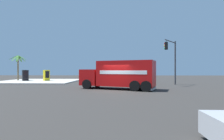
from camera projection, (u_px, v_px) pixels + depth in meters
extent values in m
plane|color=#33302D|center=(116.00, 91.00, 17.22)|extent=(100.00, 100.00, 0.00)
cube|color=beige|center=(40.00, 81.00, 31.30)|extent=(12.62, 12.62, 0.14)
cube|color=red|center=(126.00, 73.00, 18.36)|extent=(4.21, 6.18, 2.58)
cube|color=red|center=(92.00, 77.00, 19.86)|extent=(2.91, 2.61, 1.70)
cube|color=black|center=(85.00, 74.00, 20.18)|extent=(1.92, 0.77, 0.88)
cube|color=#B2B2B7|center=(153.00, 89.00, 17.31)|extent=(2.23, 0.98, 0.21)
cube|color=white|center=(122.00, 72.00, 17.24)|extent=(1.66, 4.51, 0.36)
cube|color=white|center=(129.00, 72.00, 19.47)|extent=(1.66, 4.51, 0.36)
cylinder|color=black|center=(87.00, 84.00, 18.69)|extent=(0.61, 1.04, 1.00)
cylinder|color=black|center=(98.00, 83.00, 20.98)|extent=(0.61, 1.04, 1.00)
cylinder|color=black|center=(135.00, 86.00, 16.73)|extent=(0.61, 1.04, 1.00)
cylinder|color=black|center=(141.00, 84.00, 19.03)|extent=(0.61, 1.04, 1.00)
cylinder|color=black|center=(146.00, 86.00, 16.33)|extent=(0.61, 1.04, 1.00)
cylinder|color=black|center=(151.00, 84.00, 18.63)|extent=(0.61, 1.04, 1.00)
cylinder|color=#38383D|center=(175.00, 63.00, 24.56)|extent=(0.20, 0.20, 5.95)
cylinder|color=#38383D|center=(170.00, 41.00, 23.17)|extent=(2.94, 2.19, 0.12)
cylinder|color=#38383D|center=(166.00, 41.00, 22.05)|extent=(0.03, 0.03, 0.25)
cube|color=black|center=(166.00, 46.00, 22.05)|extent=(0.42, 0.42, 0.95)
sphere|color=red|center=(165.00, 43.00, 22.16)|extent=(0.20, 0.20, 0.20)
sphere|color=#EFA314|center=(165.00, 46.00, 22.16)|extent=(0.20, 0.20, 0.20)
sphere|color=#19CC4C|center=(165.00, 48.00, 22.16)|extent=(0.20, 0.20, 0.20)
cube|color=black|center=(122.00, 79.00, 30.03)|extent=(1.98, 1.53, 0.50)
cube|color=black|center=(132.00, 77.00, 30.00)|extent=(1.98, 1.73, 1.10)
cube|color=black|center=(132.00, 75.00, 30.00)|extent=(1.82, 1.46, 0.48)
cube|color=black|center=(143.00, 79.00, 29.95)|extent=(1.98, 2.03, 0.55)
cylinder|color=black|center=(123.00, 80.00, 29.02)|extent=(0.25, 0.76, 0.76)
cylinder|color=black|center=(123.00, 79.00, 31.03)|extent=(0.25, 0.76, 0.76)
cylinder|color=black|center=(144.00, 80.00, 28.95)|extent=(0.25, 0.76, 0.76)
cylinder|color=black|center=(143.00, 79.00, 30.96)|extent=(0.25, 0.76, 0.76)
cylinder|color=black|center=(223.00, 127.00, 5.27)|extent=(0.20, 0.62, 0.62)
cube|color=black|center=(25.00, 75.00, 30.95)|extent=(1.16, 1.17, 1.85)
cube|color=black|center=(26.00, 75.00, 30.65)|extent=(0.47, 0.52, 1.18)
cube|color=yellow|center=(46.00, 75.00, 31.26)|extent=(1.17, 1.17, 1.85)
cube|color=black|center=(47.00, 75.00, 30.97)|extent=(0.49, 0.50, 1.18)
cylinder|color=#7A6647|center=(18.00, 68.00, 32.25)|extent=(0.26, 0.26, 4.41)
ellipsoid|color=#427F38|center=(20.00, 59.00, 32.90)|extent=(1.38, 0.43, 1.20)
ellipsoid|color=#427F38|center=(17.00, 59.00, 32.76)|extent=(1.27, 1.18, 1.19)
ellipsoid|color=#427F38|center=(14.00, 57.00, 32.15)|extent=(0.61, 1.63, 0.85)
ellipsoid|color=#427F38|center=(15.00, 58.00, 31.62)|extent=(1.42, 0.76, 1.19)
ellipsoid|color=#427F38|center=(18.00, 58.00, 31.63)|extent=(1.40, 0.86, 1.20)
ellipsoid|color=#427F38|center=(22.00, 58.00, 32.20)|extent=(0.40, 1.58, 0.89)
ellipsoid|color=#427F38|center=(22.00, 59.00, 32.72)|extent=(1.27, 1.19, 1.18)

